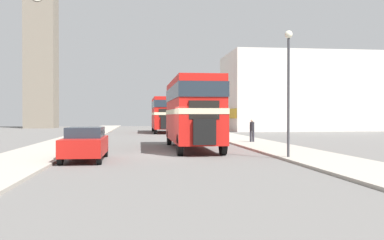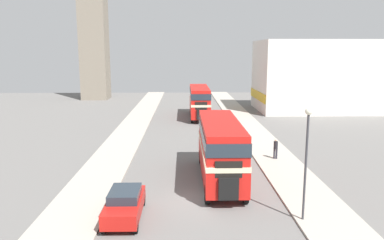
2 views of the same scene
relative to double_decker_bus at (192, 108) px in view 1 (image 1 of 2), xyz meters
name	(u,v)px [view 1 (image 1 of 2)]	position (x,y,z in m)	size (l,w,h in m)	color
ground_plane	(168,155)	(-1.67, -3.65, -2.47)	(120.00, 120.00, 0.00)	slate
sidewalk_right	(295,153)	(5.08, -3.65, -2.41)	(3.50, 120.00, 0.12)	#A8A093
sidewalk_left	(33,155)	(-8.42, -3.65, -2.41)	(3.50, 120.00, 0.12)	#A8A093
double_decker_bus	(192,108)	(0.00, 0.00, 0.00)	(2.53, 10.05, 4.14)	red
bus_distant	(163,112)	(-0.37, 25.09, -0.03)	(2.45, 10.45, 4.09)	red
car_parked_near	(85,143)	(-5.60, -5.84, -1.69)	(1.77, 4.24, 1.51)	red
pedestrian_walking	(252,129)	(4.98, 4.72, -1.42)	(0.33, 0.33, 1.66)	#282833
street_lamp	(289,74)	(3.71, -6.47, 1.48)	(0.36, 0.36, 5.86)	#38383D
church_tower	(41,5)	(-18.88, 45.76, 17.41)	(4.90, 4.90, 38.90)	gray
shop_building_block	(299,93)	(18.75, 31.07, 2.71)	(20.27, 11.36, 10.37)	silver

